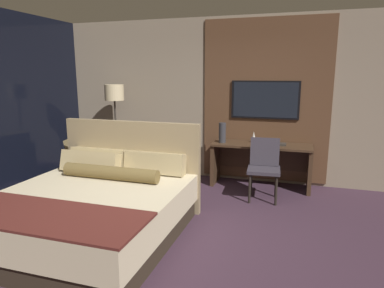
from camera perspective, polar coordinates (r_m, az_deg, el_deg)
ground_plane at (r=4.00m, az=-3.09°, el=-15.98°), size 16.00×16.00×0.00m
wall_back_tv_panel at (r=6.04m, az=6.26°, el=7.27°), size 7.20×0.09×2.80m
bed at (r=4.17m, az=-16.15°, el=-10.15°), size 2.00×2.15×1.22m
desk at (r=5.79m, az=11.46°, el=-2.23°), size 1.60×0.56×0.72m
tv at (r=5.87m, az=12.07°, el=7.21°), size 1.12×0.04×0.63m
desk_chair at (r=5.21m, az=11.94°, el=-3.11°), size 0.50×0.50×0.91m
armchair_by_window at (r=6.09m, az=-15.97°, el=-3.77°), size 0.94×0.96×0.82m
floor_lamp at (r=6.33m, az=-12.78°, el=7.19°), size 0.34×0.34×1.66m
vase_tall at (r=5.72m, az=5.07°, el=1.90°), size 0.12×0.12×0.33m
vase_short at (r=5.82m, az=10.24°, el=1.19°), size 0.09×0.09×0.18m
book at (r=5.68m, az=14.33°, el=-0.02°), size 0.22×0.15×0.03m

